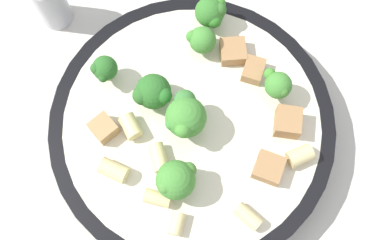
# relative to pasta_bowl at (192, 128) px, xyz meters

# --- Properties ---
(ground_plane) EXTENTS (2.00, 2.00, 0.00)m
(ground_plane) POSITION_rel_pasta_bowl_xyz_m (0.00, 0.00, -0.02)
(ground_plane) COLOR beige
(pasta_bowl) EXTENTS (0.29, 0.29, 0.04)m
(pasta_bowl) POSITION_rel_pasta_bowl_xyz_m (0.00, 0.00, 0.00)
(pasta_bowl) COLOR black
(pasta_bowl) RESTS_ON ground_plane
(broccoli_floret_0) EXTENTS (0.04, 0.04, 0.04)m
(broccoli_floret_0) POSITION_rel_pasta_bowl_xyz_m (-0.05, 0.04, 0.04)
(broccoli_floret_0) COLOR #93B766
(broccoli_floret_0) RESTS_ON pasta_bowl
(broccoli_floret_1) EXTENTS (0.03, 0.03, 0.04)m
(broccoli_floret_1) POSITION_rel_pasta_bowl_xyz_m (-0.01, -0.09, 0.04)
(broccoli_floret_1) COLOR #9EC175
(broccoli_floret_1) RESTS_ON pasta_bowl
(broccoli_floret_2) EXTENTS (0.03, 0.03, 0.04)m
(broccoli_floret_2) POSITION_rel_pasta_bowl_xyz_m (0.09, -0.07, 0.04)
(broccoli_floret_2) COLOR #93B766
(broccoli_floret_2) RESTS_ON pasta_bowl
(broccoli_floret_3) EXTENTS (0.03, 0.03, 0.03)m
(broccoli_floret_3) POSITION_rel_pasta_bowl_xyz_m (0.07, -0.05, 0.04)
(broccoli_floret_3) COLOR #9EC175
(broccoli_floret_3) RESTS_ON pasta_bowl
(broccoli_floret_4) EXTENTS (0.05, 0.04, 0.05)m
(broccoli_floret_4) POSITION_rel_pasta_bowl_xyz_m (0.00, 0.01, 0.04)
(broccoli_floret_4) COLOR #9EC175
(broccoli_floret_4) RESTS_ON pasta_bowl
(broccoli_floret_5) EXTENTS (0.04, 0.04, 0.04)m
(broccoli_floret_5) POSITION_rel_pasta_bowl_xyz_m (0.04, 0.02, 0.04)
(broccoli_floret_5) COLOR #9EC175
(broccoli_floret_5) RESTS_ON pasta_bowl
(broccoli_floret_6) EXTENTS (0.03, 0.03, 0.04)m
(broccoli_floret_6) POSITION_rel_pasta_bowl_xyz_m (0.08, 0.05, 0.04)
(broccoli_floret_6) COLOR #9EC175
(broccoli_floret_6) RESTS_ON pasta_bowl
(rigatoni_0) EXTENTS (0.02, 0.02, 0.01)m
(rigatoni_0) POSITION_rel_pasta_bowl_xyz_m (-0.08, 0.06, 0.02)
(rigatoni_0) COLOR beige
(rigatoni_0) RESTS_ON pasta_bowl
(rigatoni_1) EXTENTS (0.02, 0.02, 0.02)m
(rigatoni_1) POSITION_rel_pasta_bowl_xyz_m (0.02, 0.06, 0.02)
(rigatoni_1) COLOR beige
(rigatoni_1) RESTS_ON pasta_bowl
(rigatoni_2) EXTENTS (0.03, 0.03, 0.01)m
(rigatoni_2) POSITION_rel_pasta_bowl_xyz_m (-0.05, 0.07, 0.02)
(rigatoni_2) COLOR beige
(rigatoni_2) RESTS_ON pasta_bowl
(rigatoni_3) EXTENTS (0.03, 0.02, 0.02)m
(rigatoni_3) POSITION_rel_pasta_bowl_xyz_m (-0.02, 0.05, 0.02)
(rigatoni_3) COLOR beige
(rigatoni_3) RESTS_ON pasta_bowl
(rigatoni_4) EXTENTS (0.03, 0.02, 0.01)m
(rigatoni_4) POSITION_rel_pasta_bowl_xyz_m (-0.11, 0.00, 0.02)
(rigatoni_4) COLOR beige
(rigatoni_4) RESTS_ON pasta_bowl
(rigatoni_5) EXTENTS (0.02, 0.03, 0.02)m
(rigatoni_5) POSITION_rel_pasta_bowl_xyz_m (-0.08, -0.07, 0.02)
(rigatoni_5) COLOR beige
(rigatoni_5) RESTS_ON pasta_bowl
(rigatoni_6) EXTENTS (0.03, 0.03, 0.02)m
(rigatoni_6) POSITION_rel_pasta_bowl_xyz_m (-0.01, 0.09, 0.02)
(rigatoni_6) COLOR beige
(rigatoni_6) RESTS_ON pasta_bowl
(chicken_chunk_0) EXTENTS (0.04, 0.04, 0.02)m
(chicken_chunk_0) POSITION_rel_pasta_bowl_xyz_m (-0.05, -0.08, 0.03)
(chicken_chunk_0) COLOR #A87A4C
(chicken_chunk_0) RESTS_ON pasta_bowl
(chicken_chunk_1) EXTENTS (0.03, 0.03, 0.01)m
(chicken_chunk_1) POSITION_rel_pasta_bowl_xyz_m (0.02, -0.08, 0.02)
(chicken_chunk_1) COLOR #A87A4C
(chicken_chunk_1) RESTS_ON pasta_bowl
(chicken_chunk_2) EXTENTS (0.03, 0.03, 0.01)m
(chicken_chunk_2) POSITION_rel_pasta_bowl_xyz_m (0.05, -0.07, 0.02)
(chicken_chunk_2) COLOR #A87A4C
(chicken_chunk_2) RESTS_ON pasta_bowl
(chicken_chunk_3) EXTENTS (0.04, 0.04, 0.02)m
(chicken_chunk_3) POSITION_rel_pasta_bowl_xyz_m (-0.08, -0.04, 0.02)
(chicken_chunk_3) COLOR #A87A4C
(chicken_chunk_3) RESTS_ON pasta_bowl
(chicken_chunk_4) EXTENTS (0.03, 0.03, 0.02)m
(chicken_chunk_4) POSITION_rel_pasta_bowl_xyz_m (0.04, 0.08, 0.02)
(chicken_chunk_4) COLOR tan
(chicken_chunk_4) RESTS_ON pasta_bowl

